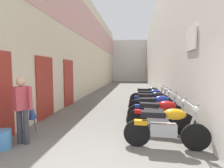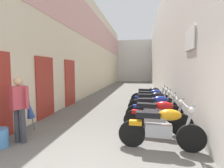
{
  "view_description": "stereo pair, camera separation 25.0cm",
  "coord_description": "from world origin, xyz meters",
  "px_view_note": "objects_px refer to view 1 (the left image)",
  "views": [
    {
      "loc": [
        0.79,
        -2.28,
        1.74
      ],
      "look_at": [
        -0.14,
        4.58,
        1.15
      ],
      "focal_mm": 27.23,
      "sensor_mm": 36.0,
      "label": 1
    },
    {
      "loc": [
        1.03,
        -2.24,
        1.74
      ],
      "look_at": [
        -0.14,
        4.58,
        1.15
      ],
      "focal_mm": 27.23,
      "sensor_mm": 36.0,
      "label": 2
    }
  ],
  "objects_px": {
    "water_jug_near_door": "(3,139)",
    "umbrella_leaning": "(31,109)",
    "motorcycle_nearest": "(166,126)",
    "pedestrian_by_doorway": "(22,105)",
    "motorcycle_fifth": "(151,99)",
    "motorcycle_second": "(160,115)",
    "motorcycle_third": "(156,108)",
    "motorcycle_sixth": "(149,96)",
    "motorcycle_fourth": "(153,102)"
  },
  "relations": [
    {
      "from": "motorcycle_sixth",
      "to": "water_jug_near_door",
      "type": "distance_m",
      "value": 6.11
    },
    {
      "from": "motorcycle_second",
      "to": "motorcycle_fifth",
      "type": "bearing_deg",
      "value": 90.0
    },
    {
      "from": "motorcycle_fourth",
      "to": "motorcycle_fifth",
      "type": "height_order",
      "value": "same"
    },
    {
      "from": "motorcycle_third",
      "to": "motorcycle_fourth",
      "type": "relative_size",
      "value": 1.0
    },
    {
      "from": "pedestrian_by_doorway",
      "to": "motorcycle_nearest",
      "type": "bearing_deg",
      "value": 3.6
    },
    {
      "from": "motorcycle_nearest",
      "to": "pedestrian_by_doorway",
      "type": "distance_m",
      "value": 3.31
    },
    {
      "from": "motorcycle_nearest",
      "to": "motorcycle_fourth",
      "type": "distance_m",
      "value": 2.77
    },
    {
      "from": "motorcycle_sixth",
      "to": "umbrella_leaning",
      "type": "relative_size",
      "value": 1.91
    },
    {
      "from": "motorcycle_fourth",
      "to": "water_jug_near_door",
      "type": "xyz_separation_m",
      "value": [
        -3.55,
        -3.27,
        -0.29
      ]
    },
    {
      "from": "motorcycle_fourth",
      "to": "pedestrian_by_doorway",
      "type": "height_order",
      "value": "pedestrian_by_doorway"
    },
    {
      "from": "motorcycle_third",
      "to": "pedestrian_by_doorway",
      "type": "height_order",
      "value": "pedestrian_by_doorway"
    },
    {
      "from": "pedestrian_by_doorway",
      "to": "water_jug_near_door",
      "type": "bearing_deg",
      "value": -133.14
    },
    {
      "from": "motorcycle_third",
      "to": "motorcycle_fourth",
      "type": "height_order",
      "value": "same"
    },
    {
      "from": "motorcycle_nearest",
      "to": "motorcycle_fifth",
      "type": "xyz_separation_m",
      "value": [
        0.0,
        3.56,
        0.0
      ]
    },
    {
      "from": "motorcycle_fifth",
      "to": "umbrella_leaning",
      "type": "xyz_separation_m",
      "value": [
        -3.45,
        -3.17,
        0.18
      ]
    },
    {
      "from": "motorcycle_second",
      "to": "umbrella_leaning",
      "type": "relative_size",
      "value": 1.9
    },
    {
      "from": "pedestrian_by_doorway",
      "to": "water_jug_near_door",
      "type": "height_order",
      "value": "pedestrian_by_doorway"
    },
    {
      "from": "motorcycle_fifth",
      "to": "pedestrian_by_doorway",
      "type": "distance_m",
      "value": 5.01
    },
    {
      "from": "motorcycle_second",
      "to": "umbrella_leaning",
      "type": "xyz_separation_m",
      "value": [
        -3.45,
        -0.53,
        0.18
      ]
    },
    {
      "from": "water_jug_near_door",
      "to": "umbrella_leaning",
      "type": "distance_m",
      "value": 1.02
    },
    {
      "from": "motorcycle_nearest",
      "to": "water_jug_near_door",
      "type": "xyz_separation_m",
      "value": [
        -3.55,
        -0.5,
        -0.29
      ]
    },
    {
      "from": "motorcycle_sixth",
      "to": "water_jug_near_door",
      "type": "relative_size",
      "value": 4.39
    },
    {
      "from": "motorcycle_second",
      "to": "motorcycle_fourth",
      "type": "relative_size",
      "value": 0.99
    },
    {
      "from": "motorcycle_fifth",
      "to": "water_jug_near_door",
      "type": "relative_size",
      "value": 4.41
    },
    {
      "from": "motorcycle_third",
      "to": "water_jug_near_door",
      "type": "distance_m",
      "value": 4.25
    },
    {
      "from": "motorcycle_second",
      "to": "umbrella_leaning",
      "type": "height_order",
      "value": "motorcycle_second"
    },
    {
      "from": "motorcycle_fourth",
      "to": "umbrella_leaning",
      "type": "bearing_deg",
      "value": -145.43
    },
    {
      "from": "motorcycle_fourth",
      "to": "motorcycle_nearest",
      "type": "bearing_deg",
      "value": -90.0
    },
    {
      "from": "motorcycle_nearest",
      "to": "motorcycle_second",
      "type": "xyz_separation_m",
      "value": [
        -0.0,
        0.93,
        0.0
      ]
    },
    {
      "from": "motorcycle_nearest",
      "to": "motorcycle_third",
      "type": "relative_size",
      "value": 1.0
    },
    {
      "from": "umbrella_leaning",
      "to": "motorcycle_sixth",
      "type": "bearing_deg",
      "value": 49.74
    },
    {
      "from": "motorcycle_nearest",
      "to": "umbrella_leaning",
      "type": "bearing_deg",
      "value": 173.47
    },
    {
      "from": "motorcycle_second",
      "to": "water_jug_near_door",
      "type": "distance_m",
      "value": 3.84
    },
    {
      "from": "motorcycle_sixth",
      "to": "pedestrian_by_doorway",
      "type": "height_order",
      "value": "pedestrian_by_doorway"
    },
    {
      "from": "pedestrian_by_doorway",
      "to": "umbrella_leaning",
      "type": "relative_size",
      "value": 1.63
    },
    {
      "from": "motorcycle_sixth",
      "to": "pedestrian_by_doorway",
      "type": "bearing_deg",
      "value": -125.08
    },
    {
      "from": "motorcycle_second",
      "to": "motorcycle_third",
      "type": "relative_size",
      "value": 1.0
    },
    {
      "from": "motorcycle_fifth",
      "to": "motorcycle_sixth",
      "type": "bearing_deg",
      "value": 90.01
    },
    {
      "from": "motorcycle_second",
      "to": "motorcycle_fifth",
      "type": "height_order",
      "value": "same"
    },
    {
      "from": "motorcycle_second",
      "to": "motorcycle_sixth",
      "type": "relative_size",
      "value": 1.0
    },
    {
      "from": "motorcycle_fifth",
      "to": "motorcycle_sixth",
      "type": "relative_size",
      "value": 1.0
    },
    {
      "from": "motorcycle_fourth",
      "to": "motorcycle_sixth",
      "type": "distance_m",
      "value": 1.69
    },
    {
      "from": "motorcycle_sixth",
      "to": "umbrella_leaning",
      "type": "distance_m",
      "value": 5.33
    },
    {
      "from": "water_jug_near_door",
      "to": "umbrella_leaning",
      "type": "relative_size",
      "value": 0.43
    },
    {
      "from": "motorcycle_nearest",
      "to": "pedestrian_by_doorway",
      "type": "height_order",
      "value": "pedestrian_by_doorway"
    },
    {
      "from": "motorcycle_third",
      "to": "motorcycle_fifth",
      "type": "height_order",
      "value": "same"
    },
    {
      "from": "motorcycle_fourth",
      "to": "motorcycle_second",
      "type": "bearing_deg",
      "value": -90.0
    },
    {
      "from": "motorcycle_third",
      "to": "motorcycle_sixth",
      "type": "distance_m",
      "value": 2.66
    },
    {
      "from": "motorcycle_fourth",
      "to": "pedestrian_by_doorway",
      "type": "xyz_separation_m",
      "value": [
        -3.28,
        -2.98,
        0.42
      ]
    },
    {
      "from": "motorcycle_second",
      "to": "pedestrian_by_doorway",
      "type": "relative_size",
      "value": 1.17
    }
  ]
}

